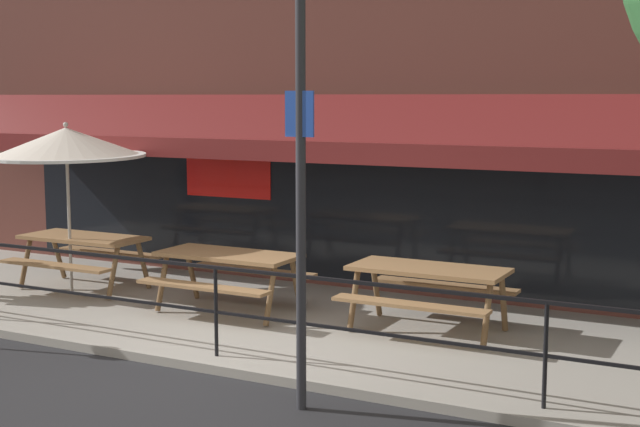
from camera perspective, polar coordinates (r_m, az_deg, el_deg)
name	(u,v)px	position (r m, az deg, el deg)	size (l,w,h in m)	color
ground_plane	(200,373)	(9.38, -7.66, -10.06)	(120.00, 120.00, 0.00)	#232326
patio_deck	(295,324)	(10.99, -1.62, -7.09)	(15.00, 4.00, 0.10)	#9E998E
restaurant_building	(372,31)	(12.66, 3.32, 11.56)	(15.00, 1.60, 7.49)	brown
patio_railing	(216,291)	(9.41, -6.69, -4.95)	(13.84, 0.04, 0.97)	black
picnic_table_left	(84,247)	(13.03, -14.89, -2.09)	(1.80, 1.42, 0.76)	#997047
picnic_table_centre	(229,265)	(11.31, -5.87, -3.31)	(1.80, 1.42, 0.76)	#997047
picnic_table_right	(428,281)	(10.40, 6.95, -4.28)	(1.80, 1.42, 0.76)	#997047
patio_umbrella_left	(66,144)	(12.68, -15.93, 4.32)	(2.14, 2.14, 2.38)	#B7B2A8
street_sign_pole	(301,200)	(7.85, -1.24, 0.85)	(0.28, 0.09, 3.71)	#2D2D33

